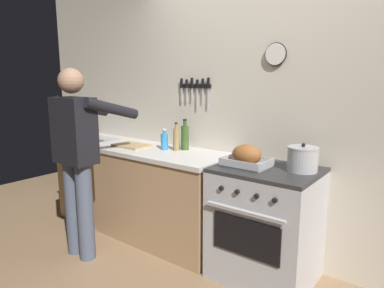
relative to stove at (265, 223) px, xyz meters
The scene contains 10 objects.
wall_back 0.95m from the stove, 121.33° to the left, with size 6.00×0.13×2.60m.
counter_block 1.43m from the stove, behind, with size 2.03×0.65×0.90m.
stove is the anchor object (origin of this frame).
person_cook 1.68m from the stove, 155.23° to the right, with size 0.51×0.63×1.66m.
roasting_pan 0.55m from the stove, 161.94° to the right, with size 0.35×0.26×0.17m.
stock_pot 0.60m from the stove, 18.18° to the left, with size 0.23×0.23×0.21m.
cutting_board 1.53m from the stove, behind, with size 0.36×0.24×0.02m, color tan.
bottle_olive_oil 1.11m from the stove, behind, with size 0.08×0.08×0.30m.
bottle_dish_soap 1.22m from the stove, behind, with size 0.07×0.07×0.20m.
bottle_vinegar 1.13m from the stove, behind, with size 0.06×0.06×0.27m.
Camera 1 is at (1.30, -1.36, 1.56)m, focal length 31.87 mm.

